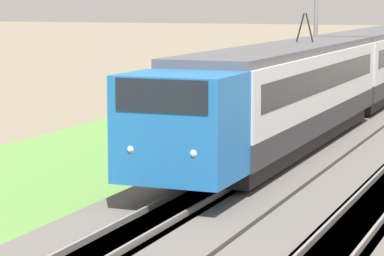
# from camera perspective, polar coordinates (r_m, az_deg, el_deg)

# --- Properties ---
(grass_verge) EXTENTS (240.00, 8.59, 0.12)m
(grass_verge) POSITION_cam_1_polar(r_m,az_deg,el_deg) (56.66, 6.52, 2.47)
(grass_verge) COLOR #5B8E42
(grass_verge) RESTS_ON ground
(passenger_train) EXTENTS (39.33, 3.01, 5.02)m
(passenger_train) POSITION_cam_1_polar(r_m,az_deg,el_deg) (40.67, 9.34, 3.48)
(passenger_train) COLOR blue
(passenger_train) RESTS_ON ground
(catenary_mast_mid) EXTENTS (0.22, 2.56, 7.30)m
(catenary_mast_mid) POSITION_cam_1_polar(r_m,az_deg,el_deg) (48.71, 7.84, 5.93)
(catenary_mast_mid) COLOR slate
(catenary_mast_mid) RESTS_ON ground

